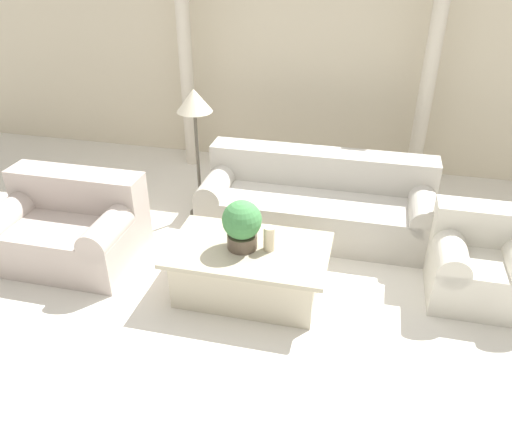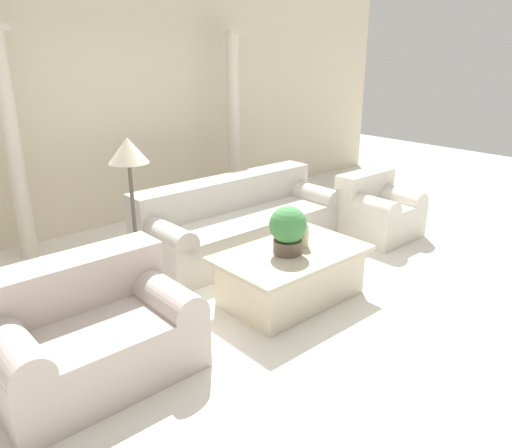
# 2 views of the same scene
# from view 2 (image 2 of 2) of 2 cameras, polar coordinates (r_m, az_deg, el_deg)

# --- Properties ---
(ground_plane) EXTENTS (16.00, 16.00, 0.00)m
(ground_plane) POSITION_cam_2_polar(r_m,az_deg,el_deg) (4.90, 0.14, -7.12)
(ground_plane) COLOR silver
(wall_back) EXTENTS (10.00, 0.06, 3.20)m
(wall_back) POSITION_cam_2_polar(r_m,az_deg,el_deg) (6.61, -15.72, 13.69)
(wall_back) COLOR beige
(wall_back) RESTS_ON ground_plane
(sofa_long) EXTENTS (2.39, 0.92, 0.80)m
(sofa_long) POSITION_cam_2_polar(r_m,az_deg,el_deg) (5.66, -1.85, 0.22)
(sofa_long) COLOR #B7B2A8
(sofa_long) RESTS_ON ground_plane
(loveseat) EXTENTS (1.35, 0.92, 0.80)m
(loveseat) POSITION_cam_2_polar(r_m,az_deg,el_deg) (3.75, -18.52, -11.45)
(loveseat) COLOR #BDAEA4
(loveseat) RESTS_ON ground_plane
(coffee_table) EXTENTS (1.37, 0.84, 0.47)m
(coffee_table) POSITION_cam_2_polar(r_m,az_deg,el_deg) (4.58, 4.04, -5.81)
(coffee_table) COLOR beige
(coffee_table) RESTS_ON ground_plane
(potted_plant) EXTENTS (0.33, 0.33, 0.43)m
(potted_plant) POSITION_cam_2_polar(r_m,az_deg,el_deg) (4.36, 3.67, -0.55)
(potted_plant) COLOR brown
(potted_plant) RESTS_ON coffee_table
(pillar_candle) EXTENTS (0.10, 0.10, 0.22)m
(pillar_candle) POSITION_cam_2_polar(r_m,az_deg,el_deg) (4.57, 5.48, -1.27)
(pillar_candle) COLOR beige
(pillar_candle) RESTS_ON coffee_table
(floor_lamp) EXTENTS (0.37, 0.37, 1.43)m
(floor_lamp) POSITION_cam_2_polar(r_m,az_deg,el_deg) (4.73, -14.32, 6.97)
(floor_lamp) COLOR #4C473D
(floor_lamp) RESTS_ON ground_plane
(column_left) EXTENTS (0.24, 0.24, 2.41)m
(column_left) POSITION_cam_2_polar(r_m,az_deg,el_deg) (5.77, -26.03, 7.97)
(column_left) COLOR beige
(column_left) RESTS_ON ground_plane
(column_right) EXTENTS (0.24, 0.24, 2.41)m
(column_right) POSITION_cam_2_polar(r_m,az_deg,el_deg) (7.13, -2.61, 11.77)
(column_right) COLOR beige
(column_right) RESTS_ON ground_plane
(armchair) EXTENTS (0.85, 0.77, 0.77)m
(armchair) POSITION_cam_2_polar(r_m,az_deg,el_deg) (6.24, 13.74, 1.59)
(armchair) COLOR beige
(armchair) RESTS_ON ground_plane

